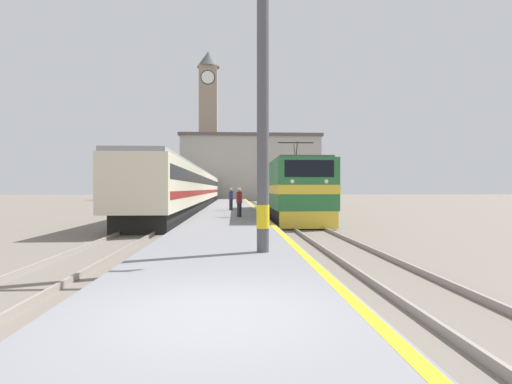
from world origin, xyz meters
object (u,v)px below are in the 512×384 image
(locomotive_train, at_px, (286,190))
(passenger_train, at_px, (193,189))
(catenary_mast, at_px, (266,85))
(second_waiting_passenger, at_px, (231,199))
(person_on_platform, at_px, (239,202))
(clock_tower, at_px, (208,121))

(locomotive_train, relative_size, passenger_train, 0.35)
(catenary_mast, bearing_deg, passenger_train, 99.26)
(second_waiting_passenger, bearing_deg, locomotive_train, -42.21)
(locomotive_train, height_order, second_waiting_passenger, locomotive_train)
(catenary_mast, xyz_separation_m, person_on_platform, (-0.52, 12.64, -3.37))
(passenger_train, xyz_separation_m, clock_tower, (-0.88, 37.15, 12.96))
(passenger_train, height_order, person_on_platform, passenger_train)
(catenary_mast, bearing_deg, clock_tower, 94.90)
(passenger_train, distance_m, person_on_platform, 17.76)
(locomotive_train, distance_m, passenger_train, 15.43)
(clock_tower, bearing_deg, locomotive_train, -80.57)
(catenary_mast, height_order, second_waiting_passenger, catenary_mast)
(passenger_train, xyz_separation_m, person_on_platform, (4.35, -17.20, -0.76))
(catenary_mast, distance_m, clock_tower, 68.03)
(passenger_train, distance_m, clock_tower, 39.36)
(passenger_train, bearing_deg, second_waiting_passenger, -69.28)
(passenger_train, distance_m, catenary_mast, 30.35)
(person_on_platform, height_order, clock_tower, clock_tower)
(passenger_train, bearing_deg, catenary_mast, -80.74)
(locomotive_train, relative_size, catenary_mast, 1.93)
(catenary_mast, relative_size, second_waiting_passenger, 5.20)
(locomotive_train, bearing_deg, person_on_platform, -130.39)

